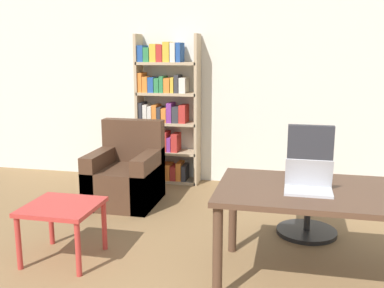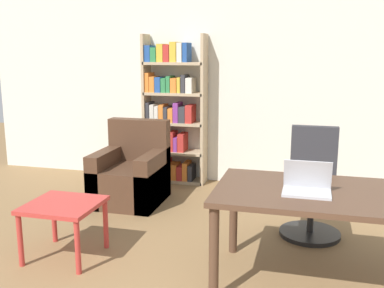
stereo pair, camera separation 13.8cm
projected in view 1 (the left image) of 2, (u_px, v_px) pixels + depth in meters
The scene contains 7 objects.
wall_back at pixel (268, 80), 5.65m from camera, with size 8.00×0.06×2.70m.
desk at pixel (326, 202), 3.26m from camera, with size 1.57×0.92×0.73m.
laptop at pixel (308, 185), 3.19m from camera, with size 0.33×0.23×0.23m.
office_chair at pixel (308, 189), 4.27m from camera, with size 0.57×0.57×1.02m.
side_table_blue at pixel (62, 213), 3.70m from camera, with size 0.58×0.57×0.48m.
armchair at pixel (126, 177), 5.13m from camera, with size 0.73×0.79×0.92m.
bookshelf at pixel (165, 115), 5.84m from camera, with size 0.82×0.28×1.92m.
Camera 1 is at (0.31, -1.24, 1.72)m, focal length 42.00 mm.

